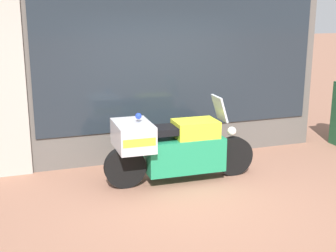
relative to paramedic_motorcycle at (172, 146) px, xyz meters
name	(u,v)px	position (x,y,z in m)	size (l,w,h in m)	color
ground_plane	(195,199)	(0.10, -0.72, -0.56)	(60.00, 60.00, 0.00)	#8E604C
shop_building	(126,44)	(-0.34, 1.28, 1.42)	(6.09, 0.55, 3.94)	#56514C
window_display	(174,127)	(0.52, 1.31, -0.08)	(4.66, 0.30, 2.00)	slate
paramedic_motorcycle	(172,146)	(0.00, 0.00, 0.00)	(2.34, 0.78, 1.28)	black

